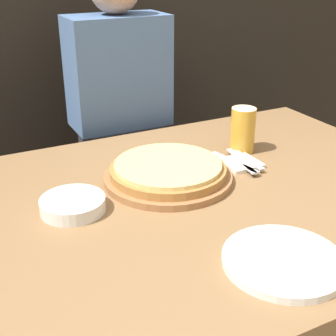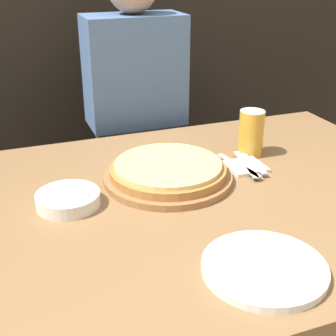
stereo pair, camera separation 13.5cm
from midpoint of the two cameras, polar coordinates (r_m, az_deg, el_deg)
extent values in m
cube|color=olive|center=(1.49, 5.30, -16.24)|extent=(1.50, 1.05, 0.74)
cylinder|color=#99663D|center=(1.36, 2.84, -1.21)|extent=(0.37, 0.37, 0.02)
cylinder|color=#A87038|center=(1.35, 2.85, -0.37)|extent=(0.34, 0.34, 0.02)
cylinder|color=#E0C175|center=(1.34, 2.87, 0.32)|extent=(0.31, 0.31, 0.01)
cylinder|color=gold|center=(1.55, 12.57, 4.12)|extent=(0.08, 0.08, 0.15)
cylinder|color=white|center=(1.53, 12.79, 6.44)|extent=(0.08, 0.08, 0.02)
cylinder|color=silver|center=(1.03, 15.43, -11.77)|extent=(0.26, 0.26, 0.02)
cylinder|color=silver|center=(1.24, -9.07, -3.87)|extent=(0.17, 0.17, 0.04)
cube|color=silver|center=(1.47, 12.05, 0.10)|extent=(0.11, 0.11, 0.01)
cube|color=silver|center=(1.45, 11.24, 0.26)|extent=(0.05, 0.20, 0.00)
cube|color=silver|center=(1.46, 12.08, 0.40)|extent=(0.05, 0.20, 0.00)
cube|color=silver|center=(1.48, 12.90, 0.54)|extent=(0.03, 0.17, 0.00)
cube|color=#33333D|center=(2.05, -1.72, -4.04)|extent=(0.30, 0.20, 0.72)
cube|color=#4C6B99|center=(1.84, -1.95, 11.72)|extent=(0.38, 0.20, 0.42)
camera|label=1|loc=(0.07, -87.14, 1.32)|focal=50.00mm
camera|label=2|loc=(0.07, 92.86, -1.32)|focal=50.00mm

